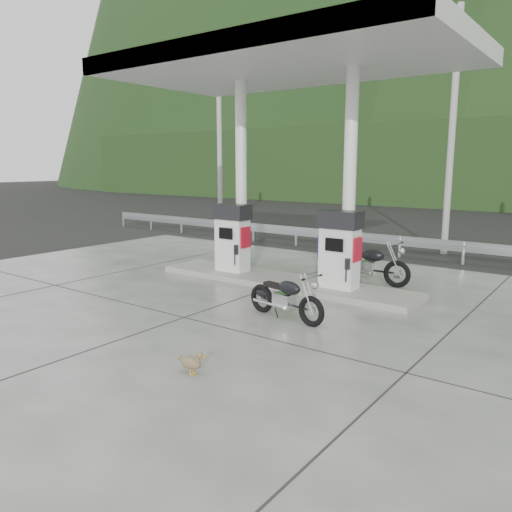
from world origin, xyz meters
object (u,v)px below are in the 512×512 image
Objects in this scene: motorcycle_left at (286,298)px; gas_pump_left at (232,238)px; gas_pump_right at (340,250)px; duck at (191,363)px; motorcycle_right at (368,265)px.

gas_pump_left is at bearing 152.99° from motorcycle_left.
gas_pump_right is at bearing 100.39° from motorcycle_left.
duck is at bearing -85.98° from gas_pump_right.
motorcycle_right is 4.76× the size of duck.
motorcycle_left is (0.06, -2.37, -0.63)m from gas_pump_right.
gas_pump_left is at bearing -161.40° from motorcycle_right.
motorcycle_right is at bearing 22.36° from gas_pump_left.
gas_pump_right is (3.20, 0.00, 0.00)m from gas_pump_left.
gas_pump_left is at bearing 118.69° from duck.
motorcycle_left is 3.03m from duck.
motorcycle_right is (3.32, 1.37, -0.57)m from gas_pump_left.
gas_pump_right is at bearing -98.82° from motorcycle_right.
motorcycle_left reaches higher than duck.
gas_pump_left is 6.51m from duck.
motorcycle_right is 6.75m from duck.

